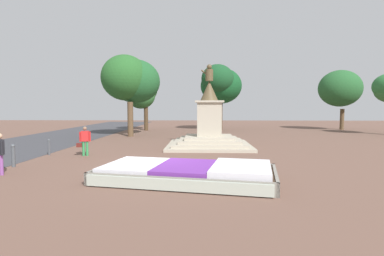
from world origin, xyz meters
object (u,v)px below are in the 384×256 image
Objects in this scene: statue_monument at (209,131)px; pedestrian_crossing_plaza at (0,151)px; flower_planter at (188,173)px; kerb_bollard_mid_b at (13,155)px; kerb_bollard_north at (49,147)px; pedestrian_with_handbag at (85,140)px.

statue_monument reaches higher than pedestrian_crossing_plaza.
statue_monument is at bearing 45.49° from pedestrian_crossing_plaza.
flower_planter is at bearing -96.19° from statue_monument.
kerb_bollard_mid_b is 3.12m from kerb_bollard_north.
kerb_bollard_north is at bearing 145.49° from flower_planter.
pedestrian_crossing_plaza is 1.84× the size of kerb_bollard_north.
kerb_bollard_mid_b is (-8.53, -6.74, -0.50)m from statue_monument.
kerb_bollard_mid_b is at bearing -141.69° from statue_monument.
pedestrian_with_handbag is at bearing -150.08° from statue_monument.
pedestrian_crossing_plaza reaches higher than kerb_bollard_north.
flower_planter is 4.28× the size of pedestrian_with_handbag.
pedestrian_with_handbag reaches higher than kerb_bollard_mid_b.
statue_monument reaches higher than pedestrian_with_handbag.
statue_monument reaches higher than kerb_bollard_north.
pedestrian_crossing_plaza is 4.64m from kerb_bollard_north.
pedestrian_with_handbag is 1.81× the size of kerb_bollard_north.
kerb_bollard_mid_b is at bearing -88.95° from kerb_bollard_north.
kerb_bollard_north is at bearing -157.14° from statue_monument.
kerb_bollard_north is (-1.99, 0.17, -0.41)m from pedestrian_with_handbag.
kerb_bollard_mid_b is at bearing -123.33° from pedestrian_with_handbag.
flower_planter is at bearing -41.98° from pedestrian_with_handbag.
pedestrian_crossing_plaza is at bearing -83.59° from kerb_bollard_north.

